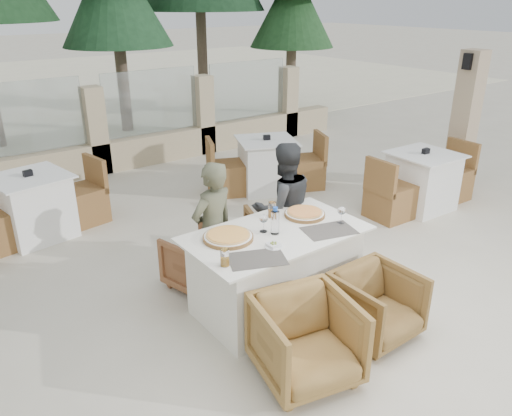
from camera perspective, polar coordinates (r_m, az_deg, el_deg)
ground at (r=4.78m, az=3.65°, el=-11.08°), size 80.00×80.00×0.00m
perimeter_wall_far at (r=8.43m, az=-17.91°, el=9.04°), size 10.00×0.34×1.60m
lantern_pillar at (r=8.06m, az=22.76°, el=9.23°), size 0.34×0.34×2.00m
pine_centre at (r=10.99m, az=-15.78°, el=21.29°), size 2.20×2.20×5.00m
pine_far_right at (r=12.48m, az=4.16°, el=20.99°), size 1.98×1.98×4.50m
dining_table at (r=4.56m, az=2.26°, el=-7.16°), size 1.60×0.90×0.77m
placemat_near_left at (r=3.95m, az=0.11°, el=-5.84°), size 0.53×0.45×0.00m
placemat_near_right at (r=4.46m, az=8.35°, el=-2.55°), size 0.51×0.41×0.00m
pizza_left at (r=4.25m, az=-3.21°, el=-3.23°), size 0.54×0.54×0.06m
pizza_right at (r=4.72m, az=5.58°, el=-0.61°), size 0.47×0.47×0.05m
water_bottle at (r=4.31m, az=2.20°, el=-1.44°), size 0.10×0.10×0.25m
wine_glass_centre at (r=4.35m, az=0.86°, el=-1.63°), size 0.08×0.08×0.18m
wine_glass_corner at (r=4.58m, az=9.74°, el=-0.69°), size 0.09×0.09×0.18m
beer_glass_left at (r=3.83m, az=-3.59°, el=-5.67°), size 0.08×0.08×0.14m
beer_glass_right at (r=4.65m, az=1.86°, el=-0.18°), size 0.08×0.08×0.15m
olive_dish at (r=4.12m, az=2.03°, el=-4.21°), size 0.13×0.13×0.04m
armchair_far_left at (r=4.97m, az=-6.27°, el=-5.99°), size 0.73×0.75×0.56m
armchair_far_right at (r=5.27m, az=3.22°, el=-3.53°), size 0.89×0.90×0.65m
armchair_near_left at (r=3.84m, az=5.75°, el=-14.81°), size 0.84×0.85×0.65m
armchair_near_right at (r=4.38m, az=13.63°, el=-10.67°), size 0.63×0.65×0.58m
diner_left at (r=4.65m, az=-4.93°, el=-2.63°), size 0.54×0.41×1.34m
diner_right at (r=5.10m, az=3.14°, el=0.00°), size 0.78×0.67×1.37m
bg_table_a at (r=6.46m, az=-24.03°, el=0.13°), size 1.75×1.07×0.77m
bg_table_b at (r=7.38m, az=1.21°, el=4.91°), size 1.83×1.40×0.77m
bg_table_c at (r=7.09m, az=18.41°, el=2.94°), size 1.67×0.89×0.77m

